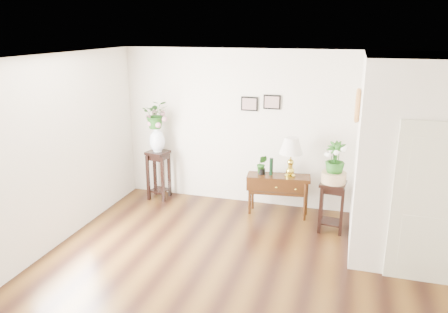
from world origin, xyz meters
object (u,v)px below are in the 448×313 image
at_px(table_lamp, 291,157).
at_px(plant_stand_a, 159,175).
at_px(console_table, 278,195).
at_px(plant_stand_b, 332,207).

height_order(table_lamp, plant_stand_a, table_lamp).
bearing_deg(console_table, table_lamp, -6.87).
bearing_deg(plant_stand_b, table_lamp, 153.07).
bearing_deg(table_lamp, console_table, 180.00).
relative_size(plant_stand_a, plant_stand_b, 1.14).
distance_m(console_table, table_lamp, 0.73).
relative_size(console_table, plant_stand_a, 1.16).
height_order(console_table, plant_stand_b, plant_stand_b).
distance_m(console_table, plant_stand_a, 2.31).
height_order(console_table, plant_stand_a, plant_stand_a).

